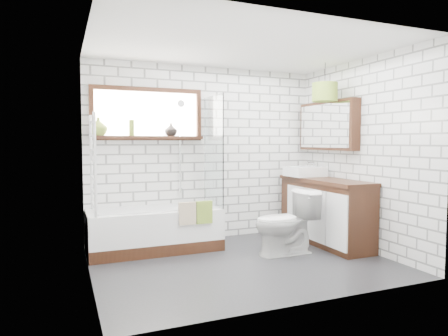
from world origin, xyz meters
name	(u,v)px	position (x,y,z in m)	size (l,w,h in m)	color
floor	(243,263)	(0.00, 0.00, -0.01)	(3.40, 2.60, 0.01)	black
ceiling	(244,46)	(0.00, 0.00, 2.50)	(3.40, 2.60, 0.01)	white
wall_back	(206,154)	(0.00, 1.30, 1.25)	(3.40, 0.01, 2.50)	white
wall_front	(308,162)	(0.00, -1.30, 1.25)	(3.40, 0.01, 2.50)	white
wall_left	(88,159)	(-1.70, 0.00, 1.25)	(0.01, 2.60, 2.50)	white
wall_right	(361,155)	(1.70, 0.00, 1.25)	(0.01, 2.60, 2.50)	white
window	(148,114)	(-0.85, 1.26, 1.80)	(1.52, 0.16, 0.68)	black
towel_radiator	(93,164)	(-1.66, 0.00, 1.20)	(0.06, 0.52, 1.00)	white
mirror_cabinet	(328,126)	(1.62, 0.60, 1.65)	(0.16, 1.20, 0.70)	black
shower_riser	(180,147)	(-0.40, 1.26, 1.35)	(0.02, 0.02, 1.30)	silver
bathtub	(155,230)	(-0.85, 0.93, 0.27)	(1.69, 0.75, 0.55)	white
shower_screen	(213,151)	(-0.02, 0.93, 1.30)	(0.02, 0.72, 1.50)	white
towel_green	(204,212)	(-0.29, 0.55, 0.53)	(0.21, 0.06, 0.29)	olive
towel_beige	(187,213)	(-0.51, 0.55, 0.53)	(0.22, 0.05, 0.28)	tan
vanity	(325,211)	(1.44, 0.39, 0.46)	(0.51, 1.59, 0.91)	black
basin	(305,171)	(1.38, 0.81, 0.98)	(0.50, 0.44, 0.15)	white
tap	(314,167)	(1.54, 0.81, 1.04)	(0.03, 0.03, 0.16)	silver
toilet	(285,222)	(0.65, 0.12, 0.41)	(0.80, 0.45, 0.81)	white
vase_olive	(98,128)	(-1.50, 1.23, 1.60)	(0.23, 0.23, 0.24)	olive
vase_dark	(171,131)	(-0.54, 1.23, 1.57)	(0.17, 0.17, 0.18)	black
bottle	(132,129)	(-1.07, 1.23, 1.59)	(0.07, 0.07, 0.21)	olive
pendant	(325,92)	(1.41, 0.40, 2.10)	(0.34, 0.34, 0.25)	olive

